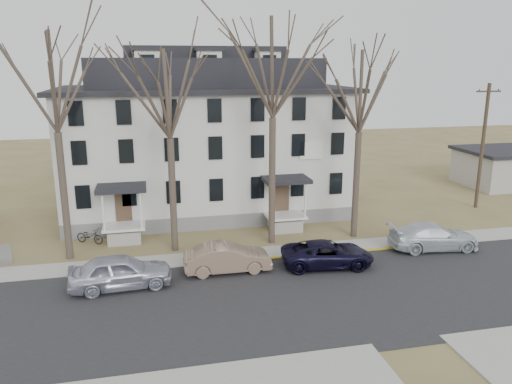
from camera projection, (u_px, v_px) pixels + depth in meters
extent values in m
plane|color=olive|center=(304.00, 320.00, 21.83)|extent=(120.00, 120.00, 0.00)
cube|color=#27272A|center=(291.00, 300.00, 23.72)|extent=(120.00, 10.00, 0.04)
cube|color=#A09F97|center=(263.00, 254.00, 29.39)|extent=(120.00, 2.00, 0.08)
cube|color=gold|center=(348.00, 253.00, 29.58)|extent=(14.00, 0.25, 0.06)
cube|color=slate|center=(208.00, 203.00, 38.30)|extent=(20.00, 10.00, 1.00)
cube|color=silver|center=(206.00, 145.00, 37.17)|extent=(20.00, 10.00, 8.00)
cube|color=black|center=(205.00, 89.00, 36.14)|extent=(20.80, 10.80, 0.30)
cube|color=black|center=(204.00, 73.00, 35.85)|extent=(16.00, 7.00, 2.00)
cube|color=black|center=(204.00, 52.00, 35.50)|extent=(11.00, 4.50, 0.80)
cube|color=white|center=(124.00, 226.00, 31.29)|extent=(2.60, 2.00, 0.16)
cube|color=white|center=(285.00, 215.00, 33.48)|extent=(2.60, 2.00, 0.16)
cube|color=white|center=(311.00, 150.00, 33.68)|extent=(1.60, 0.08, 1.20)
cube|color=#A09F97|center=(508.00, 169.00, 45.79)|extent=(8.00, 6.00, 3.00)
cube|color=black|center=(510.00, 151.00, 45.36)|extent=(8.50, 6.50, 0.30)
cylinder|color=#473B31|center=(64.00, 197.00, 27.88)|extent=(0.40, 0.40, 7.28)
cylinder|color=#473B31|center=(173.00, 196.00, 29.20)|extent=(0.40, 0.40, 6.76)
cylinder|color=#473B31|center=(272.00, 182.00, 30.32)|extent=(0.40, 0.40, 7.80)
cylinder|color=#473B31|center=(356.00, 186.00, 31.60)|extent=(0.40, 0.40, 6.76)
cylinder|color=#3D3023|center=(482.00, 147.00, 37.74)|extent=(0.28, 0.28, 9.50)
cube|color=#3D3023|center=(489.00, 91.00, 36.70)|extent=(2.00, 0.12, 0.12)
imported|color=silver|center=(121.00, 272.00, 24.74)|extent=(5.15, 2.35, 1.71)
imported|color=#8C725D|center=(227.00, 259.00, 26.70)|extent=(4.67, 1.66, 1.54)
imported|color=black|center=(327.00, 255.00, 27.44)|extent=(5.28, 2.89, 1.40)
imported|color=silver|center=(433.00, 237.00, 29.97)|extent=(5.54, 2.71, 1.55)
imported|color=black|center=(90.00, 236.00, 30.94)|extent=(1.92, 1.47, 0.97)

